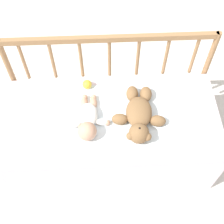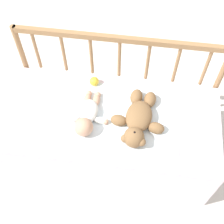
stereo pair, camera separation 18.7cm
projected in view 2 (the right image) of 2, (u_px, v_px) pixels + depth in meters
The scene contains 7 objects.
ground_plane at pixel (112, 151), 2.32m from camera, with size 12.00×12.00×0.00m, color silver.
crib_mattress at pixel (112, 136), 2.12m from camera, with size 1.33×0.64×0.47m.
crib_rail at pixel (119, 64), 2.01m from camera, with size 1.33×0.04×0.82m.
blanket at pixel (117, 117), 1.92m from camera, with size 0.77×0.50×0.01m.
teddy_bear at pixel (138, 120), 1.85m from camera, with size 0.33×0.42×0.12m.
baby at pixel (87, 116), 1.88m from camera, with size 0.27×0.34×0.11m.
toy_ball at pixel (94, 81), 2.04m from camera, with size 0.06×0.06×0.06m.
Camera 2 is at (0.14, -1.01, 2.10)m, focal length 50.00 mm.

